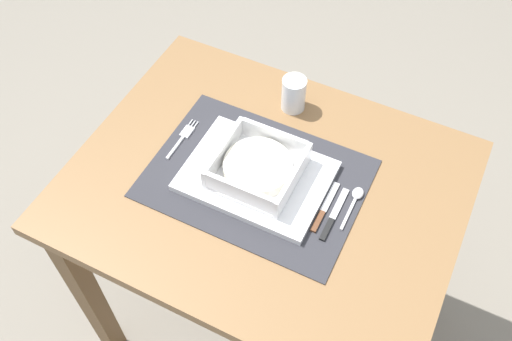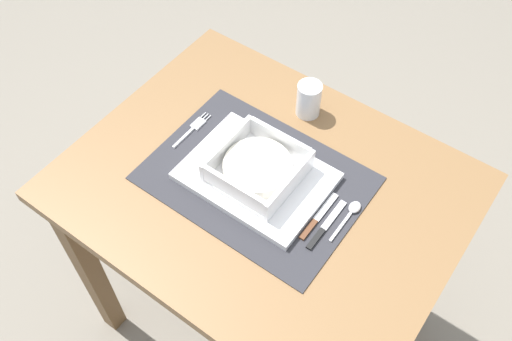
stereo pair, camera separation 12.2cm
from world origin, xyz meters
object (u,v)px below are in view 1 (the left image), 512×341
Objects in this scene: butter_knife at (333,217)px; bread_knife at (324,210)px; dining_table at (265,213)px; fork at (184,136)px; drinking_glass at (294,95)px; porridge_bowl at (258,168)px; spoon at (356,198)px.

bread_knife is at bearing 162.76° from butter_knife.
bread_knife is at bearing -5.36° from dining_table.
drinking_glass reaches higher than fork.
porridge_bowl is 0.17m from bread_knife.
fork is at bearing -178.15° from spoon.
fork is at bearing 171.56° from bread_knife.
drinking_glass is (-0.04, 0.23, 0.16)m from dining_table.
drinking_glass is at bearing 94.97° from porridge_bowl.
butter_knife and bread_knife have the same top height.
butter_knife is 0.03m from bread_knife.
fork is 0.37m from bread_knife.
spoon reaches higher than dining_table.
butter_knife is at bearing -111.47° from spoon.
drinking_glass is at bearing 99.53° from dining_table.
spoon is at bearing 13.01° from dining_table.
drinking_glass is at bearing 124.76° from bread_knife.
butter_knife is at bearing -7.21° from porridge_bowl.
dining_table is 0.29m from drinking_glass.
bread_knife is at bearing -53.63° from drinking_glass.
butter_knife is at bearing -7.50° from dining_table.
dining_table is 6.63× the size of fork.
porridge_bowl reaches higher than spoon.
spoon is at bearing 6.32° from fork.
spoon is 1.33× the size of drinking_glass.
drinking_glass reaches higher than porridge_bowl.
dining_table is 7.28× the size of spoon.
dining_table is 9.68× the size of drinking_glass.
drinking_glass is at bearing 140.79° from spoon.
porridge_bowl is at bearing -3.61° from fork.
porridge_bowl reaches higher than butter_knife.
drinking_glass is (-0.23, 0.19, 0.03)m from spoon.
drinking_glass reaches higher than butter_knife.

